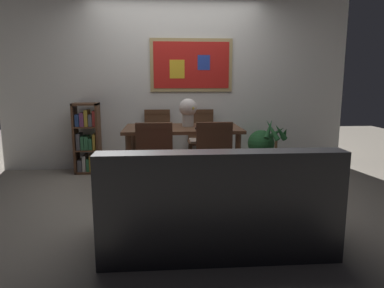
{
  "coord_description": "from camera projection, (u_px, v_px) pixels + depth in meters",
  "views": [
    {
      "loc": [
        -0.17,
        -4.02,
        1.33
      ],
      "look_at": [
        0.12,
        -0.23,
        0.65
      ],
      "focal_mm": 32.96,
      "sensor_mm": 36.0,
      "label": 1
    }
  ],
  "objects": [
    {
      "name": "tv_remote",
      "position": [
        201.0,
        128.0,
        4.3
      ],
      "size": [
        0.15,
        0.13,
        0.02
      ],
      "color": "black",
      "rests_on": "dining_table"
    },
    {
      "name": "dining_table",
      "position": [
        182.0,
        135.0,
        4.49
      ],
      "size": [
        1.47,
        0.83,
        0.75
      ],
      "color": "brown",
      "rests_on": "ground_plane"
    },
    {
      "name": "bookshelf",
      "position": [
        87.0,
        140.0,
        5.13
      ],
      "size": [
        0.36,
        0.28,
        1.02
      ],
      "color": "brown",
      "rests_on": "ground_plane"
    },
    {
      "name": "dining_chair_far_left",
      "position": [
        157.0,
        135.0,
        5.22
      ],
      "size": [
        0.4,
        0.41,
        0.91
      ],
      "color": "brown",
      "rests_on": "ground_plane"
    },
    {
      "name": "dining_chair_far_right",
      "position": [
        201.0,
        135.0,
        5.25
      ],
      "size": [
        0.4,
        0.41,
        0.91
      ],
      "color": "brown",
      "rests_on": "ground_plane"
    },
    {
      "name": "ground_plane",
      "position": [
        181.0,
        194.0,
        4.2
      ],
      "size": [
        12.0,
        12.0,
        0.0
      ],
      "primitive_type": "plane",
      "color": "gray"
    },
    {
      "name": "wall_back_with_painting",
      "position": [
        176.0,
        83.0,
        5.33
      ],
      "size": [
        5.2,
        0.14,
        2.6
      ],
      "color": "silver",
      "rests_on": "ground_plane"
    },
    {
      "name": "dining_chair_near_right",
      "position": [
        213.0,
        155.0,
        3.82
      ],
      "size": [
        0.4,
        0.41,
        0.91
      ],
      "color": "brown",
      "rests_on": "ground_plane"
    },
    {
      "name": "potted_palm",
      "position": [
        275.0,
        151.0,
        4.93
      ],
      "size": [
        0.37,
        0.39,
        0.82
      ],
      "color": "#4C4742",
      "rests_on": "ground_plane"
    },
    {
      "name": "dining_chair_near_left",
      "position": [
        155.0,
        156.0,
        3.77
      ],
      "size": [
        0.4,
        0.41,
        0.91
      ],
      "color": "brown",
      "rests_on": "ground_plane"
    },
    {
      "name": "leather_couch",
      "position": [
        215.0,
        210.0,
        2.84
      ],
      "size": [
        1.8,
        0.84,
        0.84
      ],
      "color": "black",
      "rests_on": "ground_plane"
    },
    {
      "name": "flower_vase",
      "position": [
        188.0,
        110.0,
        4.52
      ],
      "size": [
        0.24,
        0.23,
        0.36
      ],
      "color": "beige",
      "rests_on": "dining_table"
    },
    {
      "name": "potted_ivy",
      "position": [
        261.0,
        147.0,
        5.28
      ],
      "size": [
        0.39,
        0.39,
        0.61
      ],
      "color": "brown",
      "rests_on": "ground_plane"
    }
  ]
}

